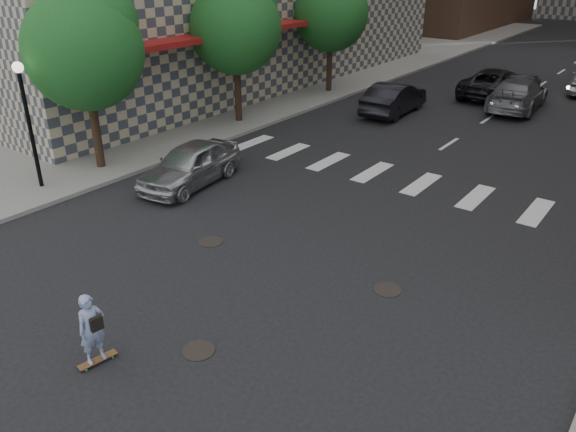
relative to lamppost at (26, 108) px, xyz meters
The scene contains 15 objects.
ground 9.96m from the lamppost, ahead, with size 160.00×160.00×0.00m, color black.
sidewalk_left 20.33m from the lamppost, 104.38° to the left, with size 13.00×80.00×0.15m, color gray.
lamppost is the anchor object (origin of this frame).
tree_a 3.14m from the lamppost, 89.01° to the left, with size 4.20×4.20×6.60m.
tree_b 10.77m from the lamppost, 89.75° to the left, with size 4.20×4.20×6.60m.
tree_c 18.72m from the lamppost, 89.86° to the left, with size 4.20×4.20×6.60m.
manhole_a 11.49m from the lamppost, 15.66° to the right, with size 0.70×0.70×0.02m, color black.
manhole_b 8.08m from the lamppost, ahead, with size 0.70×0.70×0.02m, color black.
manhole_c 13.22m from the lamppost, ahead, with size 0.70×0.70×0.02m, color black.
skateboarder 10.56m from the lamppost, 25.76° to the right, with size 0.46×0.84×1.62m.
silver_sedan 5.65m from the lamppost, 42.29° to the left, with size 1.78×4.42×1.51m, color #ACAEB3.
traffic_car_a 17.51m from the lamppost, 72.53° to the left, with size 1.68×4.82×1.59m, color black.
traffic_car_b 23.55m from the lamppost, 64.71° to the left, with size 2.30×5.65×1.64m, color slate.
traffic_car_c 24.75m from the lamppost, 70.47° to the left, with size 2.69×5.83×1.62m, color black.
traffic_car_e 25.78m from the lamppost, 68.40° to the left, with size 1.46×4.18×1.38m, color black.
Camera 1 is at (8.39, -8.95, 7.66)m, focal length 35.00 mm.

